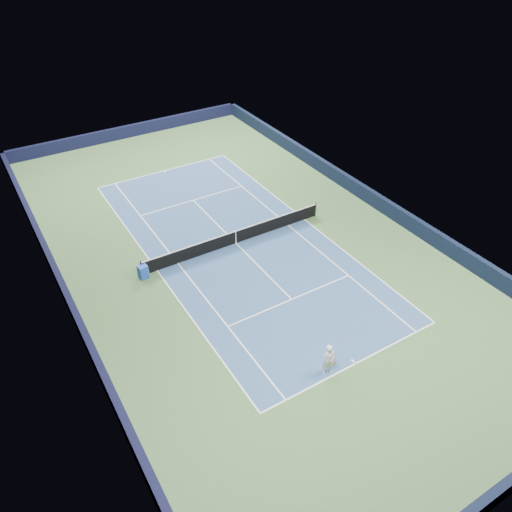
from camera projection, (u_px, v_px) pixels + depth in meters
ground at (236, 243)px, 32.46m from camera, size 40.00×40.00×0.00m
wall_far at (129, 131)px, 45.66m from camera, size 22.00×0.35×1.10m
wall_near at (497, 494)px, 18.60m from camera, size 22.00×0.35×1.10m
wall_right at (364, 193)px, 36.63m from camera, size 0.35×40.00×1.10m
wall_left at (66, 294)px, 27.63m from camera, size 0.35×40.00×1.10m
court_surface at (236, 243)px, 32.46m from camera, size 10.97×23.77×0.01m
baseline_far at (164, 171)px, 40.57m from camera, size 10.97×0.08×0.00m
baseline_near at (356, 364)px, 24.34m from camera, size 10.97×0.08×0.00m
sideline_doubles_right at (304, 219)px, 34.73m from camera, size 0.08×23.77×0.00m
sideline_doubles_left at (157, 270)px, 30.18m from camera, size 0.08×23.77×0.00m
sideline_singles_right at (288, 225)px, 34.17m from camera, size 0.08×23.77×0.00m
sideline_singles_left at (178, 263)px, 30.74m from camera, size 0.08×23.77×0.00m
service_line_far at (193, 200)px, 36.82m from camera, size 8.23×0.08×0.00m
service_line_near at (292, 299)px, 28.09m from camera, size 8.23×0.08×0.00m
center_service_line at (236, 243)px, 32.45m from camera, size 0.08×12.80×0.00m
center_mark_far at (165, 172)px, 40.46m from camera, size 0.08×0.30×0.00m
center_mark_near at (354, 362)px, 24.45m from camera, size 0.08×0.30×0.00m
tennis_net at (236, 237)px, 32.16m from camera, size 12.90×0.10×1.07m
sponsor_cube at (143, 272)px, 29.40m from camera, size 0.60×0.55×0.87m
tennis_player at (329, 360)px, 23.39m from camera, size 0.83×1.30×1.99m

